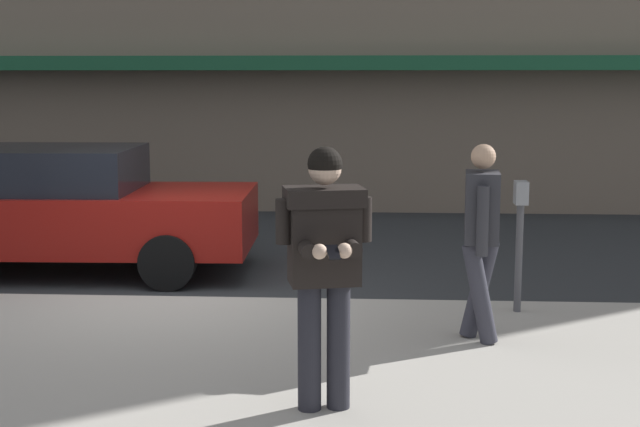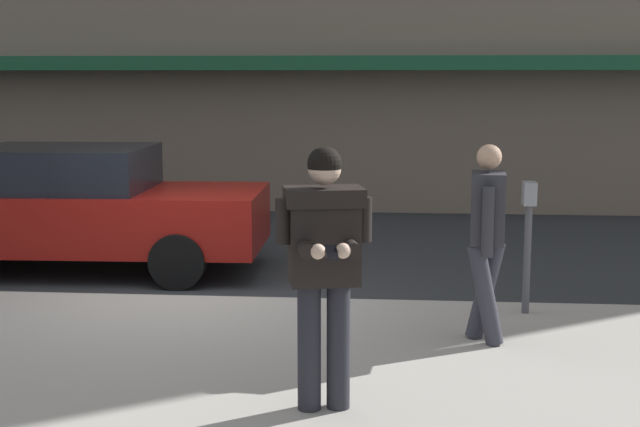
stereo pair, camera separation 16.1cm
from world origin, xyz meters
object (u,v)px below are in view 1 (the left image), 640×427
object	(u,v)px
man_texting_on_phone	(324,250)
parked_sedan_mid	(63,209)
pedestrian_with_bag	(481,229)
parking_meter	(520,227)

from	to	relation	value
man_texting_on_phone	parked_sedan_mid	bearing A→B (deg)	126.20
pedestrian_with_bag	parking_meter	world-z (taller)	pedestrian_with_bag
parked_sedan_mid	parking_meter	bearing A→B (deg)	-21.64
parked_sedan_mid	man_texting_on_phone	xyz separation A→B (m)	(3.44, -4.69, 0.46)
pedestrian_with_bag	parking_meter	xyz separation A→B (m)	(0.48, 0.94, -0.14)
man_texting_on_phone	parking_meter	xyz separation A→B (m)	(1.73, 2.64, -0.28)
parked_sedan_mid	pedestrian_with_bag	xyz separation A→B (m)	(4.68, -2.99, 0.32)
parking_meter	parked_sedan_mid	bearing A→B (deg)	158.36
man_texting_on_phone	parking_meter	distance (m)	3.17
man_texting_on_phone	pedestrian_with_bag	world-z (taller)	man_texting_on_phone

